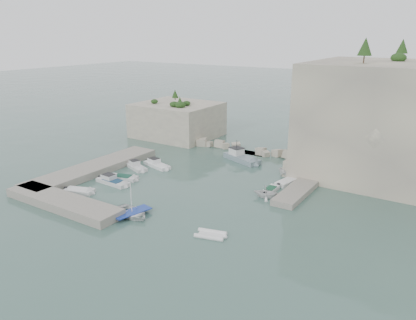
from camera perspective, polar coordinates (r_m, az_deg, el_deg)
The scene contains 22 objects.
ground at distance 56.56m, azimuth -3.31°, elevation -4.43°, with size 400.00×400.00×0.00m, color #43655B.
cliff_east at distance 66.93m, azimuth 25.35°, elevation 4.96°, with size 26.00×22.00×17.00m, color beige.
cliff_terrace at distance 65.96m, azimuth 15.33°, elevation -0.67°, with size 8.00×10.00×2.50m, color beige.
outcrop_west at distance 86.31m, azimuth -4.33°, elevation 5.66°, with size 16.00×14.00×7.00m, color beige.
quay_west at distance 66.65m, azimuth -15.74°, elevation -1.15°, with size 5.00×24.00×1.10m, color #9E9689.
quay_south at distance 54.78m, azimuth -19.77°, elevation -5.62°, with size 18.00×4.00×1.10m, color #9E9689.
ledge_east at distance 58.88m, azimuth 13.29°, elevation -3.57°, with size 3.00×16.00×0.80m, color #9E9689.
breakwater at distance 74.67m, azimuth 6.04°, elevation 1.53°, with size 28.00×3.00×1.40m, color beige.
motorboat_a at distance 67.21m, azimuth -7.17°, elevation -0.95°, with size 5.95×1.77×1.40m, color white, non-canonical shape.
motorboat_b at distance 66.66m, azimuth -10.01°, elevation -1.24°, with size 5.12×1.68×1.40m, color silver, non-canonical shape.
motorboat_c at distance 62.31m, azimuth -11.85°, elevation -2.69°, with size 4.88×1.77×0.70m, color silver, non-canonical shape.
motorboat_d at distance 60.86m, azimuth -13.22°, elevation -3.27°, with size 6.08×1.81×1.40m, color silver, non-canonical shape.
motorboat_e at distance 58.72m, azimuth -17.64°, elevation -4.42°, with size 4.42×1.81×0.70m, color silver, non-canonical shape.
rowboat at distance 50.10m, azimuth -10.61°, elevation -7.71°, with size 3.76×5.26×1.09m, color white.
inflatable_dinghy at distance 44.69m, azimuth 0.36°, elevation -10.64°, with size 3.57×1.73×0.44m, color white, non-canonical shape.
tender_east_a at distance 54.99m, azimuth 8.17°, elevation -5.25°, with size 2.90×3.36×1.77m, color white.
tender_east_b at distance 56.96m, azimuth 8.77°, elevation -4.45°, with size 3.91×1.33×0.70m, color silver, non-canonical shape.
tender_east_c at distance 60.54m, azimuth 11.10°, elevation -3.24°, with size 4.91×1.59×0.70m, color white, non-canonical shape.
tender_east_d at distance 63.18m, azimuth 11.70°, elevation -2.40°, with size 1.54×4.09×1.58m, color white.
work_boat at distance 69.93m, azimuth 4.78°, elevation -0.14°, with size 8.07×2.38×2.20m, color gray, non-canonical shape.
rowboat_mast at distance 49.05m, azimuth -10.78°, elevation -4.91°, with size 0.10×0.10×4.20m, color white.
vegetation at distance 68.04m, azimuth 22.18°, elevation 13.57°, with size 53.48×13.88×13.40m.
Camera 1 is at (31.19, -42.24, 21.02)m, focal length 35.00 mm.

